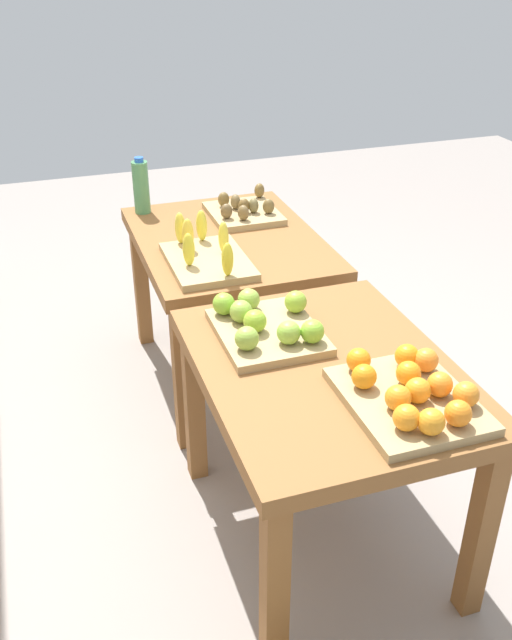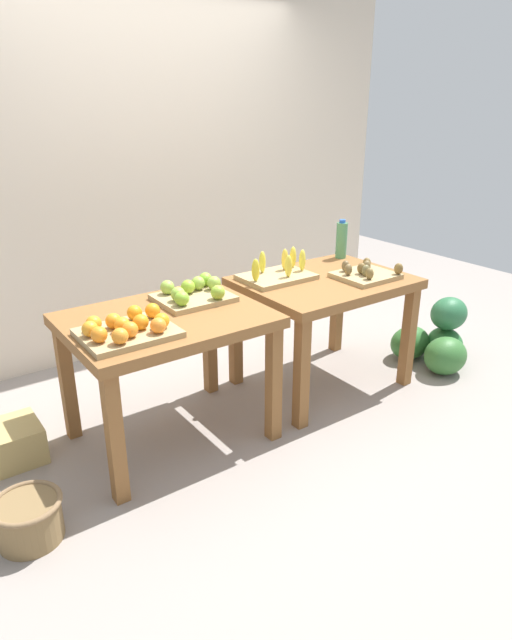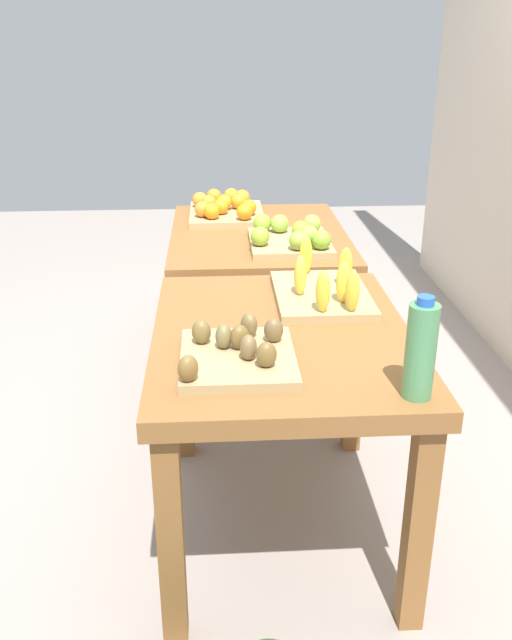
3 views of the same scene
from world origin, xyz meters
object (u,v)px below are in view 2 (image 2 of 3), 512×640
object	(u,v)px
kiwi_bin	(365,273)
watermelon_pile	(437,340)
banana_crate	(278,273)
display_table_right	(324,294)
cardboard_produce_box	(2,446)
orange_bin	(127,328)
wicker_basket	(29,518)
apple_bin	(194,293)
water_bottle	(341,240)
display_table_left	(167,334)

from	to	relation	value
kiwi_bin	watermelon_pile	bearing A→B (deg)	-9.49
banana_crate	display_table_right	bearing A→B (deg)	-34.13
banana_crate	watermelon_pile	xyz separation A→B (m)	(1.14, -0.43, -0.61)
cardboard_produce_box	orange_bin	bearing A→B (deg)	-37.88
watermelon_pile	wicker_basket	bearing A→B (deg)	-178.19
apple_bin	display_table_right	bearing A→B (deg)	-8.08
display_table_right	water_bottle	xyz separation A→B (m)	(0.43, 0.30, 0.24)
display_table_left	wicker_basket	distance (m)	1.09
display_table_right	banana_crate	size ratio (longest dim) A/B	2.36
cardboard_produce_box	water_bottle	bearing A→B (deg)	0.11
display_table_right	kiwi_bin	distance (m)	0.29
display_table_left	banana_crate	distance (m)	0.90
orange_bin	cardboard_produce_box	xyz separation A→B (m)	(-0.57, 0.45, -0.69)
banana_crate	kiwi_bin	bearing A→B (deg)	-34.13
display_table_left	apple_bin	size ratio (longest dim) A/B	2.57
apple_bin	watermelon_pile	bearing A→B (deg)	-12.21
orange_bin	water_bottle	bearing A→B (deg)	13.88
display_table_left	watermelon_pile	bearing A→B (deg)	-7.32
kiwi_bin	wicker_basket	size ratio (longest dim) A/B	1.22
display_table_left	banana_crate	world-z (taller)	banana_crate
water_bottle	watermelon_pile	bearing A→B (deg)	-50.64
display_table_right	display_table_left	bearing A→B (deg)	180.00
wicker_basket	water_bottle	bearing A→B (deg)	15.06
water_bottle	cardboard_produce_box	distance (m)	2.52
apple_bin	water_bottle	distance (m)	1.32
orange_bin	apple_bin	xyz separation A→B (m)	(0.52, 0.27, -0.00)
display_table_right	watermelon_pile	bearing A→B (deg)	-16.17
display_table_right	wicker_basket	xyz separation A→B (m)	(-2.00, -0.35, -0.53)
wicker_basket	apple_bin	bearing A→B (deg)	22.91
water_bottle	cardboard_produce_box	bearing A→B (deg)	-179.89
display_table_left	water_bottle	distance (m)	1.60
display_table_right	wicker_basket	bearing A→B (deg)	-170.09
apple_bin	banana_crate	world-z (taller)	banana_crate
orange_bin	kiwi_bin	world-z (taller)	orange_bin
display_table_right	apple_bin	world-z (taller)	apple_bin
apple_bin	watermelon_pile	size ratio (longest dim) A/B	0.70
watermelon_pile	display_table_left	bearing A→B (deg)	172.68
banana_crate	cardboard_produce_box	bearing A→B (deg)	175.58
watermelon_pile	apple_bin	bearing A→B (deg)	167.79
apple_bin	cardboard_produce_box	bearing A→B (deg)	170.88
display_table_left	display_table_right	world-z (taller)	same
orange_bin	banana_crate	bearing A→B (deg)	15.24
display_table_left	orange_bin	xyz separation A→B (m)	(-0.28, -0.15, 0.15)
orange_bin	watermelon_pile	bearing A→B (deg)	-2.80
banana_crate	cardboard_produce_box	distance (m)	1.86
cardboard_produce_box	kiwi_bin	bearing A→B (deg)	-11.52
display_table_left	banana_crate	bearing A→B (deg)	10.79
apple_bin	kiwi_bin	xyz separation A→B (m)	(1.09, -0.27, -0.01)
cardboard_produce_box	display_table_left	bearing A→B (deg)	-19.44
watermelon_pile	cardboard_produce_box	size ratio (longest dim) A/B	1.45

